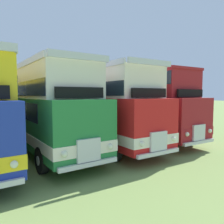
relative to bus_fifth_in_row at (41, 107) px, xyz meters
The scene contains 3 objects.
bus_fifth_in_row is the anchor object (origin of this frame).
bus_sixth_in_row 3.30m from the bus_fifth_in_row, ahead, with size 2.76×10.74×4.52m.
bus_seventh_in_row 6.58m from the bus_fifth_in_row, ahead, with size 2.63×10.60×4.49m.
Camera 1 is at (0.40, -11.98, 3.04)m, focal length 34.78 mm.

